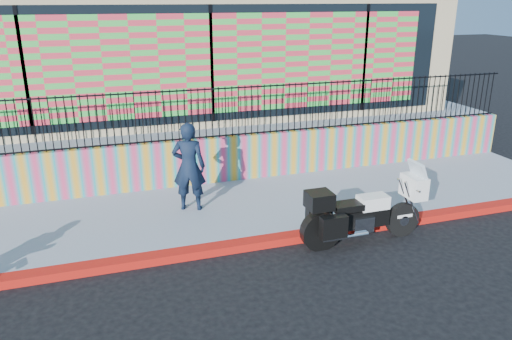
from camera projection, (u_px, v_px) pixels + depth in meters
name	position (u px, v px, depth m)	size (l,w,h in m)	color
ground	(266.00, 245.00, 9.37)	(90.00, 90.00, 0.00)	black
red_curb	(266.00, 241.00, 9.34)	(16.00, 0.30, 0.15)	red
sidewalk	(241.00, 208.00, 10.82)	(16.00, 3.00, 0.15)	gray
mural_wall	(222.00, 159.00, 12.06)	(16.00, 0.20, 1.10)	#DC3A6A
metal_fence	(221.00, 112.00, 11.68)	(15.80, 0.04, 1.20)	black
elevated_platform	(185.00, 117.00, 16.66)	(16.00, 10.00, 1.25)	gray
storefront_building	(182.00, 36.00, 15.61)	(14.00, 8.06, 4.00)	tan
police_motorcycle	(361.00, 212.00, 9.28)	(2.41, 0.80, 1.50)	black
police_officer	(189.00, 167.00, 10.30)	(0.69, 0.45, 1.88)	black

